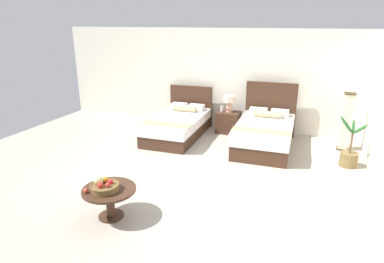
{
  "coord_description": "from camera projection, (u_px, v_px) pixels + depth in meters",
  "views": [
    {
      "loc": [
        2.11,
        -5.32,
        2.77
      ],
      "look_at": [
        -0.17,
        0.56,
        0.66
      ],
      "focal_mm": 31.16,
      "sensor_mm": 36.0,
      "label": 1
    }
  ],
  "objects": [
    {
      "name": "ground_plane",
      "position": [
        190.0,
        174.0,
        6.31
      ],
      "size": [
        10.05,
        9.98,
        0.02
      ],
      "primitive_type": "cube",
      "color": "#A89D8E"
    },
    {
      "name": "wall_back",
      "position": [
        234.0,
        80.0,
        8.72
      ],
      "size": [
        10.05,
        0.12,
        2.58
      ],
      "primitive_type": "cube",
      "color": "white",
      "rests_on": "ground"
    },
    {
      "name": "bed_near_window",
      "position": [
        178.0,
        125.0,
        8.3
      ],
      "size": [
        1.25,
        2.22,
        1.1
      ],
      "color": "#402719",
      "rests_on": "ground"
    },
    {
      "name": "bed_near_corner",
      "position": [
        265.0,
        133.0,
        7.55
      ],
      "size": [
        1.3,
        2.11,
        1.34
      ],
      "color": "#402719",
      "rests_on": "ground"
    },
    {
      "name": "nightstand",
      "position": [
        228.0,
        122.0,
        8.58
      ],
      "size": [
        0.58,
        0.49,
        0.54
      ],
      "color": "#402719",
      "rests_on": "ground"
    },
    {
      "name": "table_lamp",
      "position": [
        229.0,
        101.0,
        8.42
      ],
      "size": [
        0.3,
        0.3,
        0.43
      ],
      "color": "tan",
      "rests_on": "nightstand"
    },
    {
      "name": "vase",
      "position": [
        222.0,
        109.0,
        8.49
      ],
      "size": [
        0.07,
        0.07,
        0.15
      ],
      "color": "#B9BFC2",
      "rests_on": "nightstand"
    },
    {
      "name": "coffee_table",
      "position": [
        110.0,
        196.0,
        4.83
      ],
      "size": [
        0.78,
        0.78,
        0.46
      ],
      "color": "#402719",
      "rests_on": "ground"
    },
    {
      "name": "fruit_bowl",
      "position": [
        104.0,
        186.0,
        4.73
      ],
      "size": [
        0.41,
        0.41,
        0.21
      ],
      "color": "brown",
      "rests_on": "coffee_table"
    },
    {
      "name": "loose_apple",
      "position": [
        86.0,
        191.0,
        4.67
      ],
      "size": [
        0.07,
        0.07,
        0.07
      ],
      "color": "#B14027",
      "rests_on": "coffee_table"
    },
    {
      "name": "floor_lamp_corner",
      "position": [
        346.0,
        122.0,
        7.33
      ],
      "size": [
        0.23,
        0.23,
        1.29
      ],
      "color": "#3A3016",
      "rests_on": "ground"
    },
    {
      "name": "potted_palm",
      "position": [
        349.0,
        155.0,
        6.59
      ],
      "size": [
        0.54,
        0.55,
        1.02
      ],
      "color": "brown",
      "rests_on": "ground"
    }
  ]
}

